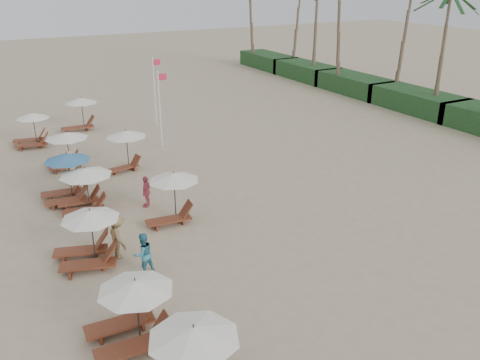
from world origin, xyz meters
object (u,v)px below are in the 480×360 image
beachgoer_mid_b (118,237)px  flag_pole_near (160,105)px  lounger_station_1 (129,314)px  inland_station_2 (79,112)px  lounger_station_5 (65,148)px  beachgoer_mid_a (143,254)px  lounger_station_3 (83,188)px  lounger_station_2 (86,239)px  beachgoer_far_b (71,168)px  inland_station_1 (125,145)px  lounger_station_6 (31,131)px  lounger_station_4 (65,179)px  inland_station_0 (171,194)px  beachgoer_far_a (146,191)px

beachgoer_mid_b → flag_pole_near: bearing=-34.4°
lounger_station_1 → inland_station_2: bearing=81.0°
lounger_station_5 → beachgoer_mid_a: (0.29, -12.53, -0.37)m
lounger_station_3 → flag_pole_near: size_ratio=0.55×
lounger_station_2 → lounger_station_3: (0.96, 4.75, 0.08)m
lounger_station_2 → beachgoer_far_b: bearing=82.2°
lounger_station_1 → inland_station_1: (4.18, 14.03, 0.47)m
lounger_station_1 → lounger_station_6: lounger_station_6 is taller
lounger_station_4 → inland_station_2: bearing=74.5°
lounger_station_2 → inland_station_0: bearing=22.0°
lounger_station_3 → inland_station_0: bearing=-44.4°
inland_station_0 → lounger_station_4: bearing=128.7°
lounger_station_6 → inland_station_1: 8.12m
lounger_station_2 → beachgoer_mid_a: bearing=-45.9°
lounger_station_2 → inland_station_2: 18.41m
lounger_station_1 → beachgoer_mid_b: 5.07m
lounger_station_4 → beachgoer_mid_a: 8.04m
beachgoer_far_a → lounger_station_5: bearing=-126.0°
beachgoer_far_a → flag_pole_near: (3.89, 8.25, 1.87)m
beachgoer_mid_a → beachgoer_mid_b: size_ratio=0.90×
lounger_station_3 → beachgoer_far_a: lounger_station_3 is taller
lounger_station_2 → inland_station_0: inland_station_0 is taller
lounger_station_6 → beachgoer_far_a: bearing=-74.3°
lounger_station_1 → lounger_station_3: lounger_station_1 is taller
lounger_station_2 → flag_pole_near: (7.54, 12.01, 1.61)m
flag_pole_near → lounger_station_4: bearing=-140.8°
lounger_station_3 → lounger_station_4: lounger_station_4 is taller
lounger_station_4 → lounger_station_1: bearing=-92.0°
lounger_station_5 → beachgoer_mid_b: size_ratio=1.40×
inland_station_1 → flag_pole_near: flag_pole_near is taller
beachgoer_mid_b → inland_station_1: bearing=-25.4°
lounger_station_2 → inland_station_1: 9.89m
lounger_station_1 → lounger_station_4: 11.36m
beachgoer_far_a → flag_pole_near: 9.31m
lounger_station_4 → beachgoer_mid_a: lounger_station_4 is taller
beachgoer_far_a → lounger_station_6: bearing=-128.2°
lounger_station_6 → beachgoer_mid_a: (1.43, -17.66, -0.20)m
lounger_station_5 → inland_station_0: inland_station_0 is taller
lounger_station_4 → beachgoer_far_a: bearing=-37.9°
beachgoer_far_a → flag_pole_near: flag_pole_near is taller
beachgoer_far_a → beachgoer_far_b: size_ratio=0.84×
lounger_station_1 → lounger_station_5: 16.00m
inland_station_1 → flag_pole_near: size_ratio=0.54×
inland_station_0 → inland_station_1: size_ratio=1.05×
beachgoer_mid_b → beachgoer_far_b: bearing=-6.5°
inland_station_0 → beachgoer_mid_a: size_ratio=1.68×
lounger_station_4 → beachgoer_far_b: lounger_station_4 is taller
lounger_station_6 → inland_station_0: size_ratio=0.93×
lounger_station_4 → lounger_station_6: size_ratio=1.03×
lounger_station_3 → beachgoer_far_b: 3.48m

